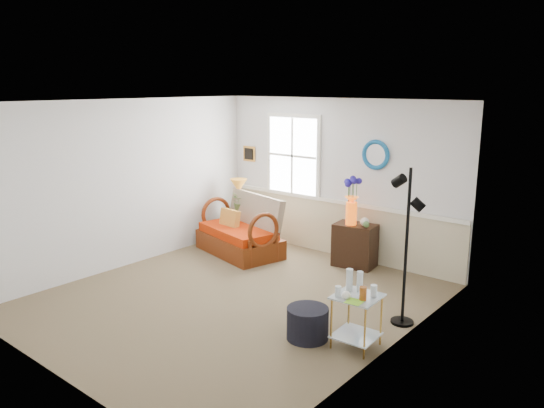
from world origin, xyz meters
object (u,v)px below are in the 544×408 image
Objects in this scene: cabinet at (355,245)px; ottoman at (308,323)px; floor_lamp at (406,248)px; lamp_stand at (238,225)px; side_table at (356,321)px; loveseat at (239,225)px.

ottoman is (0.86, -2.46, -0.16)m from cabinet.
cabinet is 0.36× the size of floor_lamp.
side_table is at bearing -29.32° from lamp_stand.
loveseat is 3.16× the size of ottoman.
loveseat is at bearing 153.63° from side_table.
floor_lamp reaches higher than side_table.
ottoman is (-0.65, -1.05, -0.76)m from floor_lamp.
cabinet is at bearing 147.13° from floor_lamp.
loveseat is 0.79× the size of floor_lamp.
loveseat is at bearing -44.65° from lamp_stand.
side_table reaches higher than ottoman.
lamp_stand is at bearing 177.70° from cabinet.
cabinet is at bearing 109.34° from ottoman.
lamp_stand is 0.32× the size of floor_lamp.
lamp_stand is 3.93m from ottoman.
floor_lamp reaches higher than ottoman.
lamp_stand is at bearing 172.54° from floor_lamp.
loveseat is at bearing 177.86° from floor_lamp.
side_table is at bearing -65.61° from cabinet.
cabinet is (1.84, 0.68, -0.15)m from loveseat.
lamp_stand is 0.88× the size of cabinet.
lamp_stand reaches higher than side_table.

